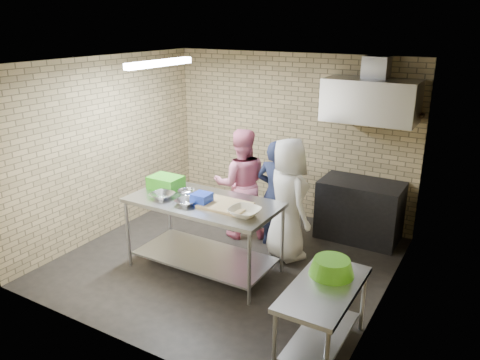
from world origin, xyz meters
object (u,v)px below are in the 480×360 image
at_px(blue_tub, 202,199).
at_px(green_crate, 166,182).
at_px(prep_table, 204,235).
at_px(man_navy, 275,194).
at_px(bottle_green, 406,108).
at_px(woman_pink, 241,184).
at_px(side_counter, 322,319).
at_px(stove, 360,210).
at_px(woman_white, 288,199).
at_px(green_basin, 332,267).

bearing_deg(blue_tub, green_crate, 163.65).
bearing_deg(prep_table, green_crate, 170.27).
height_order(blue_tub, man_navy, man_navy).
bearing_deg(blue_tub, bottle_green, 50.55).
height_order(green_crate, blue_tub, green_crate).
height_order(man_navy, woman_pink, woman_pink).
distance_m(prep_table, woman_pink, 1.20).
height_order(blue_tub, bottle_green, bottle_green).
bearing_deg(side_counter, bottle_green, 90.00).
height_order(stove, blue_tub, blue_tub).
distance_m(prep_table, green_crate, 0.91).
relative_size(woman_pink, woman_white, 0.99).
distance_m(prep_table, side_counter, 2.10).
xyz_separation_m(prep_table, green_basin, (1.93, -0.53, 0.35)).
distance_m(man_navy, woman_white, 0.38).
bearing_deg(bottle_green, stove, -151.93).
xyz_separation_m(stove, bottle_green, (0.45, 0.24, 1.57)).
relative_size(side_counter, man_navy, 0.75).
height_order(side_counter, bottle_green, bottle_green).
bearing_deg(stove, green_basin, -80.24).
distance_m(prep_table, woman_white, 1.24).
bearing_deg(man_navy, woman_pink, -4.07).
bearing_deg(blue_tub, prep_table, 116.57).
xyz_separation_m(prep_table, woman_pink, (-0.10, 1.14, 0.35)).
height_order(man_navy, woman_white, woman_white).
bearing_deg(man_navy, side_counter, 126.45).
bearing_deg(man_navy, green_basin, 130.04).
distance_m(side_counter, bottle_green, 3.41).
xyz_separation_m(green_crate, green_basin, (2.63, -0.65, -0.23)).
xyz_separation_m(man_navy, woman_white, (0.30, -0.22, 0.06)).
xyz_separation_m(green_crate, man_navy, (1.19, 0.99, -0.27)).
bearing_deg(stove, woman_white, -123.23).
bearing_deg(green_crate, woman_white, 27.18).
xyz_separation_m(bottle_green, woman_white, (-1.16, -1.32, -1.16)).
bearing_deg(prep_table, green_basin, -15.49).
bearing_deg(man_navy, green_crate, 38.52).
bearing_deg(prep_table, bottle_green, 48.56).
bearing_deg(woman_white, woman_pink, 21.34).
height_order(woman_pink, woman_white, woman_white).
relative_size(prep_table, woman_pink, 1.16).
bearing_deg(stove, side_counter, -80.71).
bearing_deg(woman_white, blue_tub, 90.39).
relative_size(green_crate, blue_tub, 2.00).
bearing_deg(green_crate, man_navy, 39.62).
xyz_separation_m(blue_tub, woman_pink, (-0.15, 1.24, -0.21)).
bearing_deg(side_counter, green_basin, 94.57).
bearing_deg(side_counter, stove, 99.29).
bearing_deg(stove, woman_pink, -152.62).
relative_size(prep_table, woman_white, 1.15).
height_order(side_counter, man_navy, man_navy).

